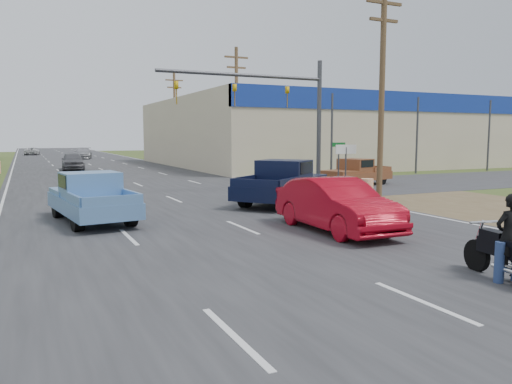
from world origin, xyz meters
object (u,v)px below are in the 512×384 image
blue_pickup (91,197)px  navy_pickup (284,182)px  distant_car_grey (73,161)px  rider (509,241)px  motorcycle (510,259)px  brown_pickup (355,172)px  distant_car_white (32,151)px  red_convertible (336,205)px  distant_car_silver (83,153)px

blue_pickup → navy_pickup: 8.32m
distant_car_grey → rider: bearing=-79.7°
motorcycle → navy_pickup: 12.53m
brown_pickup → distant_car_white: (-16.60, 62.15, -0.21)m
red_convertible → blue_pickup: (-6.60, 5.12, 0.05)m
blue_pickup → distant_car_grey: (1.89, 28.59, -0.09)m
motorcycle → rider: (0.01, 0.06, 0.35)m
blue_pickup → distant_car_silver: bearing=77.2°
brown_pickup → red_convertible: bearing=125.2°
distant_car_silver → distant_car_white: (-5.80, 17.75, -0.13)m
red_convertible → rider: bearing=-88.6°
distant_car_grey → distant_car_white: 40.21m
motorcycle → blue_pickup: blue_pickup is taller
red_convertible → motorcycle: 6.06m
rider → distant_car_grey: (-4.77, 39.71, -0.08)m
brown_pickup → distant_car_silver: size_ratio=1.03×
red_convertible → navy_pickup: bearing=76.5°
motorcycle → navy_pickup: (1.57, 12.42, 0.46)m
distant_car_silver → navy_pickup: bearing=-76.7°
brown_pickup → distant_car_white: brown_pickup is taller
motorcycle → distant_car_silver: 62.16m
distant_car_grey → red_convertible: bearing=-78.6°
motorcycle → distant_car_white: 80.23m
blue_pickup → distant_car_white: size_ratio=1.24×
brown_pickup → distant_car_grey: (-13.99, 22.02, -0.03)m
distant_car_grey → navy_pickup: bearing=-73.5°
red_convertible → distant_car_silver: red_convertible is taller
red_convertible → brown_pickup: (9.28, 11.69, -0.01)m
distant_car_white → distant_car_grey: bearing=101.0°
rider → navy_pickup: (1.56, 12.36, 0.11)m
navy_pickup → distant_car_silver: size_ratio=1.17×
navy_pickup → distant_car_white: bearing=149.0°
rider → motorcycle: bearing=90.0°
red_convertible → rider: rider is taller
distant_car_silver → blue_pickup: bearing=-86.0°
red_convertible → distant_car_silver: (-1.52, 56.09, -0.09)m
red_convertible → navy_pickup: size_ratio=0.84×
distant_car_grey → distant_car_white: size_ratio=1.05×
distant_car_grey → distant_car_white: (-2.61, 40.13, -0.18)m
blue_pickup → distant_car_silver: blue_pickup is taller
rider → navy_pickup: 12.46m
brown_pickup → distant_car_grey: brown_pickup is taller
rider → blue_pickup: size_ratio=0.32×
blue_pickup → distant_car_white: blue_pickup is taller
navy_pickup → distant_car_white: navy_pickup is taller
red_convertible → distant_car_silver: bearing=92.4°
blue_pickup → brown_pickup: (15.88, 6.57, -0.05)m
navy_pickup → distant_car_white: size_ratio=1.36×
motorcycle → red_convertible: bearing=100.0°
motorcycle → distant_car_silver: size_ratio=0.45×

